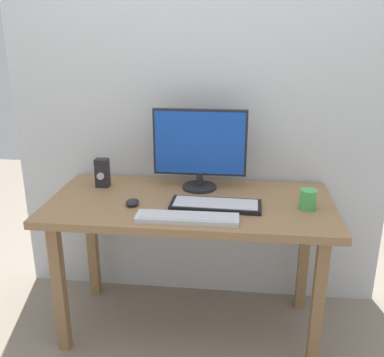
% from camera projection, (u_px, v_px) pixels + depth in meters
% --- Properties ---
extents(ground_plane, '(6.00, 6.00, 0.00)m').
position_uv_depth(ground_plane, '(191.00, 325.00, 2.49)').
color(ground_plane, gray).
extents(wall_back, '(2.18, 0.04, 3.00)m').
position_uv_depth(wall_back, '(199.00, 47.00, 2.36)').
color(wall_back, silver).
rests_on(wall_back, ground_plane).
extents(desk, '(1.45, 0.69, 0.76)m').
position_uv_depth(desk, '(190.00, 216.00, 2.27)').
color(desk, '#936D47').
rests_on(desk, ground_plane).
extents(monitor, '(0.50, 0.19, 0.44)m').
position_uv_depth(monitor, '(200.00, 147.00, 2.34)').
color(monitor, '#232328').
rests_on(monitor, desk).
extents(keyboard_primary, '(0.45, 0.18, 0.02)m').
position_uv_depth(keyboard_primary, '(216.00, 205.00, 2.16)').
color(keyboard_primary, black).
rests_on(keyboard_primary, desk).
extents(keyboard_secondary, '(0.48, 0.12, 0.03)m').
position_uv_depth(keyboard_secondary, '(187.00, 218.00, 2.01)').
color(keyboard_secondary, silver).
rests_on(keyboard_secondary, desk).
extents(mouse, '(0.07, 0.09, 0.03)m').
position_uv_depth(mouse, '(132.00, 202.00, 2.18)').
color(mouse, '#232328').
rests_on(mouse, desk).
extents(audio_controller, '(0.07, 0.07, 0.16)m').
position_uv_depth(audio_controller, '(102.00, 173.00, 2.41)').
color(audio_controller, '#232328').
rests_on(audio_controller, desk).
extents(coffee_mug, '(0.08, 0.08, 0.10)m').
position_uv_depth(coffee_mug, '(308.00, 199.00, 2.12)').
color(coffee_mug, '#4CB259').
rests_on(coffee_mug, desk).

